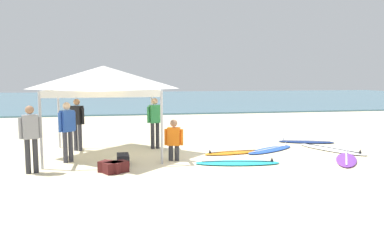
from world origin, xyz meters
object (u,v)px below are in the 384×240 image
(surfboard_white, at_px, (332,149))
(surfboard_blue, at_px, (270,149))
(gear_bag_on_sand, at_px, (111,167))
(person_orange, at_px, (174,138))
(surfboard_purple, at_px, (346,159))
(gear_bag_by_pole, at_px, (116,167))
(surfboard_navy, at_px, (306,142))
(surfboard_cyan, at_px, (238,163))
(person_blue, at_px, (67,128))
(person_green, at_px, (155,120))
(person_black, at_px, (77,121))
(gear_bag_near_tent, at_px, (123,159))
(canopy_tent, at_px, (104,78))
(surfboard_orange, at_px, (232,152))
(person_grey, at_px, (31,134))

(surfboard_white, height_order, surfboard_blue, same)
(gear_bag_on_sand, bearing_deg, person_orange, 31.05)
(surfboard_purple, relative_size, gear_bag_by_pole, 3.42)
(surfboard_navy, relative_size, surfboard_cyan, 0.85)
(person_blue, bearing_deg, surfboard_white, 1.48)
(surfboard_navy, height_order, surfboard_purple, same)
(person_green, bearing_deg, person_blue, -148.45)
(person_black, relative_size, gear_bag_near_tent, 2.85)
(canopy_tent, distance_m, gear_bag_on_sand, 3.21)
(surfboard_navy, height_order, gear_bag_near_tent, gear_bag_near_tent)
(surfboard_white, relative_size, gear_bag_near_tent, 4.25)
(surfboard_orange, height_order, gear_bag_on_sand, gear_bag_on_sand)
(surfboard_navy, height_order, person_orange, person_orange)
(canopy_tent, xyz_separation_m, person_grey, (-1.75, -1.99, -1.40))
(person_black, bearing_deg, canopy_tent, -43.54)
(person_black, xyz_separation_m, gear_bag_on_sand, (1.11, -3.15, -0.85))
(person_green, relative_size, person_orange, 1.43)
(surfboard_purple, bearing_deg, person_blue, 170.45)
(surfboard_white, xyz_separation_m, person_blue, (-8.34, -0.22, 0.95))
(canopy_tent, distance_m, person_blue, 1.92)
(surfboard_blue, relative_size, person_grey, 1.26)
(surfboard_navy, distance_m, gear_bag_by_pole, 7.57)
(surfboard_navy, xyz_separation_m, person_green, (-5.56, -0.12, 0.95))
(surfboard_orange, relative_size, gear_bag_on_sand, 3.25)
(surfboard_cyan, bearing_deg, surfboard_orange, 78.92)
(canopy_tent, relative_size, gear_bag_on_sand, 5.48)
(surfboard_white, height_order, surfboard_navy, same)
(surfboard_blue, height_order, gear_bag_near_tent, gear_bag_near_tent)
(surfboard_blue, height_order, person_blue, person_blue)
(person_grey, bearing_deg, gear_bag_by_pole, -9.44)
(surfboard_white, bearing_deg, gear_bag_by_pole, -166.37)
(surfboard_cyan, relative_size, gear_bag_on_sand, 4.05)
(person_black, height_order, person_green, same)
(surfboard_orange, bearing_deg, person_orange, -161.47)
(person_blue, bearing_deg, surfboard_navy, 11.92)
(gear_bag_on_sand, bearing_deg, person_blue, 130.22)
(person_orange, xyz_separation_m, gear_bag_near_tent, (-1.45, -0.19, -0.52))
(gear_bag_near_tent, distance_m, gear_bag_by_pole, 0.95)
(person_grey, distance_m, gear_bag_near_tent, 2.49)
(surfboard_cyan, bearing_deg, person_grey, -179.97)
(person_orange, xyz_separation_m, gear_bag_on_sand, (-1.77, -1.06, -0.52))
(canopy_tent, distance_m, surfboard_blue, 5.82)
(person_orange, bearing_deg, surfboard_white, 6.22)
(surfboard_orange, xyz_separation_m, person_black, (-4.85, 1.42, 0.95))
(surfboard_orange, distance_m, person_orange, 2.17)
(person_blue, xyz_separation_m, gear_bag_by_pole, (1.34, -1.48, -0.85))
(surfboard_orange, distance_m, person_green, 2.84)
(surfboard_white, relative_size, person_green, 1.49)
(surfboard_navy, xyz_separation_m, gear_bag_by_pole, (-6.86, -3.21, 0.10))
(gear_bag_near_tent, bearing_deg, surfboard_blue, 12.86)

